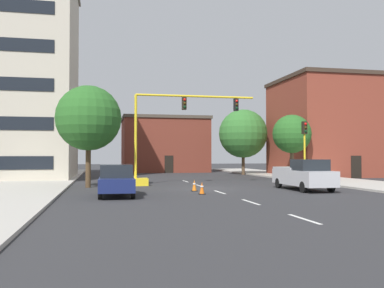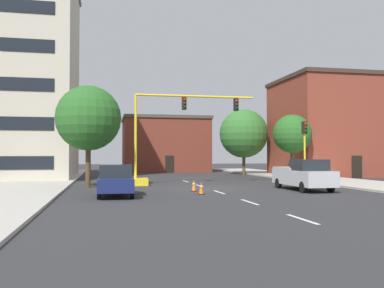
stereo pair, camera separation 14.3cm
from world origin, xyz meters
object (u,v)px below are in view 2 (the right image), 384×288
at_px(tree_right_far, 244,134).
at_px(traffic_cone_roadside_b, 201,188).
at_px(traffic_signal_gantry, 154,154).
at_px(pickup_truck_silver, 303,175).
at_px(traffic_light_pole_right, 305,138).
at_px(sedan_navy_near_left, 116,180).
at_px(tree_left_near, 88,118).
at_px(traffic_cone_roadside_a, 194,185).
at_px(tree_right_mid, 292,134).

xyz_separation_m(tree_right_far, traffic_cone_roadside_b, (-10.22, -22.70, -4.37)).
xyz_separation_m(traffic_signal_gantry, pickup_truck_silver, (8.95, -6.29, -1.33)).
relative_size(traffic_light_pole_right, sedan_navy_near_left, 1.06).
distance_m(tree_left_near, sedan_navy_near_left, 7.96).
distance_m(tree_right_far, traffic_cone_roadside_a, 23.31).
bearing_deg(tree_right_far, tree_right_mid, -81.29).
bearing_deg(traffic_signal_gantry, traffic_cone_roadside_b, -76.45).
bearing_deg(tree_right_mid, pickup_truck_silver, -111.84).
bearing_deg(traffic_cone_roadside_a, sedan_navy_near_left, -154.56).
height_order(sedan_navy_near_left, traffic_cone_roadside_b, sedan_navy_near_left).
bearing_deg(sedan_navy_near_left, tree_right_mid, 38.46).
xyz_separation_m(pickup_truck_silver, traffic_cone_roadside_b, (-7.07, -1.48, -0.62)).
bearing_deg(pickup_truck_silver, tree_left_near, 159.53).
height_order(traffic_signal_gantry, traffic_cone_roadside_a, traffic_signal_gantry).
bearing_deg(sedan_navy_near_left, traffic_cone_roadside_a, 25.44).
distance_m(tree_right_far, pickup_truck_silver, 21.78).
bearing_deg(tree_right_far, traffic_light_pole_right, -93.03).
bearing_deg(traffic_cone_roadside_a, tree_right_mid, 42.84).
height_order(traffic_light_pole_right, traffic_cone_roadside_a, traffic_light_pole_right).
distance_m(traffic_signal_gantry, traffic_light_pole_right, 11.44).
xyz_separation_m(tree_left_near, sedan_navy_near_left, (1.73, -6.69, -3.94)).
height_order(pickup_truck_silver, sedan_navy_near_left, pickup_truck_silver).
bearing_deg(traffic_light_pole_right, tree_left_near, 177.06).
height_order(traffic_signal_gantry, tree_right_far, tree_right_far).
bearing_deg(traffic_light_pole_right, sedan_navy_near_left, -157.47).
bearing_deg(tree_right_far, traffic_cone_roadside_a, -116.43).
relative_size(sedan_navy_near_left, traffic_cone_roadside_a, 6.27).
bearing_deg(traffic_cone_roadside_a, traffic_light_pole_right, 20.95).
bearing_deg(traffic_cone_roadside_a, pickup_truck_silver, -5.85).
bearing_deg(traffic_signal_gantry, tree_right_far, 51.00).
relative_size(tree_right_far, pickup_truck_silver, 1.39).
height_order(traffic_light_pole_right, tree_right_mid, tree_right_mid).
xyz_separation_m(tree_left_near, tree_right_mid, (18.28, 6.45, -0.61)).
xyz_separation_m(tree_right_far, tree_right_mid, (1.48, -9.67, -0.51)).
bearing_deg(tree_right_far, tree_left_near, -136.17).
height_order(tree_right_far, tree_right_mid, tree_right_far).
bearing_deg(traffic_light_pole_right, traffic_cone_roadside_a, -159.05).
relative_size(traffic_signal_gantry, pickup_truck_silver, 1.86).
distance_m(pickup_truck_silver, traffic_cone_roadside_a, 7.11).
xyz_separation_m(traffic_light_pole_right, tree_left_near, (-15.90, 0.82, 1.30)).
relative_size(traffic_signal_gantry, traffic_cone_roadside_b, 13.94).
bearing_deg(traffic_cone_roadside_b, sedan_navy_near_left, -178.66).
height_order(tree_right_far, traffic_cone_roadside_a, tree_right_far).
height_order(tree_left_near, traffic_cone_roadside_a, tree_left_near).
distance_m(pickup_truck_silver, traffic_cone_roadside_b, 7.25).
relative_size(tree_right_far, tree_left_near, 1.06).
xyz_separation_m(traffic_signal_gantry, sedan_navy_near_left, (-2.97, -7.88, -1.41)).
relative_size(tree_right_mid, traffic_cone_roadside_b, 8.38).
bearing_deg(tree_right_mid, sedan_navy_near_left, -141.54).
height_order(tree_right_mid, traffic_cone_roadside_b, tree_right_mid).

